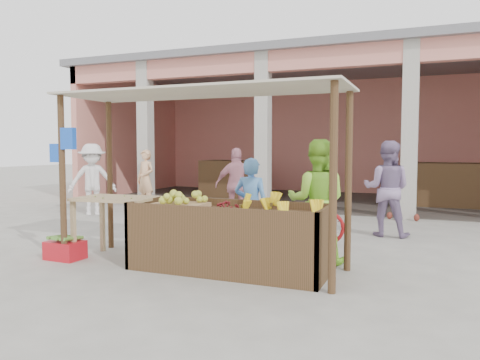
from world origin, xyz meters
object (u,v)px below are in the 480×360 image
at_px(fruit_stall, 229,241).
at_px(side_table, 116,207).
at_px(vendor_green, 317,198).
at_px(motorcycle, 295,217).
at_px(red_crate, 65,250).
at_px(vendor_blue, 251,203).

relative_size(fruit_stall, side_table, 2.22).
xyz_separation_m(side_table, vendor_green, (2.77, 0.89, 0.16)).
bearing_deg(fruit_stall, side_table, 179.42).
height_order(fruit_stall, motorcycle, motorcycle).
height_order(red_crate, motorcycle, motorcycle).
height_order(side_table, red_crate, side_table).
bearing_deg(red_crate, motorcycle, 40.99).
distance_m(side_table, vendor_blue, 2.00).
bearing_deg(fruit_stall, vendor_green, 43.28).
distance_m(side_table, red_crate, 0.97).
bearing_deg(red_crate, vendor_green, 21.36).
height_order(red_crate, vendor_green, vendor_green).
distance_m(vendor_green, motorcycle, 1.33).
bearing_deg(side_table, motorcycle, 37.97).
distance_m(red_crate, vendor_blue, 2.82).
xyz_separation_m(fruit_stall, side_table, (-1.80, 0.02, 0.36)).
height_order(side_table, vendor_blue, vendor_blue).
xyz_separation_m(fruit_stall, vendor_green, (0.97, 0.91, 0.52)).
height_order(fruit_stall, red_crate, fruit_stall).
distance_m(red_crate, motorcycle, 3.65).
relative_size(vendor_green, motorcycle, 1.06).
relative_size(side_table, vendor_blue, 0.75).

